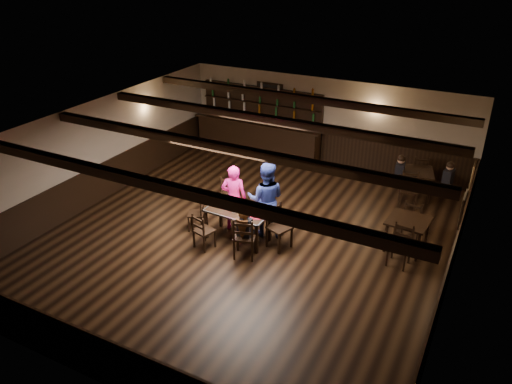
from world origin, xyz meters
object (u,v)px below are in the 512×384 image
at_px(chair_near_left, 201,229).
at_px(woman_pink, 234,198).
at_px(man_blue, 266,199).
at_px(cake, 221,203).
at_px(bar_counter, 259,133).
at_px(chair_near_right, 244,235).
at_px(dining_table, 238,214).

bearing_deg(chair_near_left, woman_pink, 79.68).
height_order(chair_near_left, man_blue, man_blue).
bearing_deg(cake, chair_near_left, -92.37).
bearing_deg(man_blue, bar_counter, -80.97).
height_order(chair_near_right, cake, chair_near_right).
distance_m(chair_near_left, woman_pink, 1.19).
relative_size(woman_pink, cake, 4.85).
height_order(chair_near_right, woman_pink, woman_pink).
bearing_deg(chair_near_right, chair_near_left, -174.64).
bearing_deg(woman_pink, chair_near_left, 60.69).
height_order(dining_table, cake, cake).
bearing_deg(bar_counter, cake, -72.95).
height_order(man_blue, cake, man_blue).
bearing_deg(bar_counter, dining_table, -68.24).
height_order(dining_table, chair_near_left, chair_near_left).
distance_m(chair_near_right, bar_counter, 6.11).
xyz_separation_m(dining_table, chair_near_right, (0.51, -0.63, -0.08)).
bearing_deg(woman_pink, bar_counter, -88.98).
distance_m(chair_near_right, cake, 1.26).
height_order(woman_pink, bar_counter, bar_counter).
xyz_separation_m(chair_near_left, bar_counter, (-1.45, 5.68, 0.21)).
height_order(dining_table, woman_pink, woman_pink).
distance_m(dining_table, cake, 0.52).
height_order(dining_table, man_blue, man_blue).
relative_size(man_blue, bar_counter, 0.42).
xyz_separation_m(man_blue, bar_counter, (-2.43, 4.40, -0.18)).
distance_m(chair_near_left, bar_counter, 5.87).
xyz_separation_m(dining_table, man_blue, (0.45, 0.56, 0.25)).
height_order(man_blue, bar_counter, bar_counter).
distance_m(man_blue, cake, 1.05).
relative_size(dining_table, chair_near_right, 1.50).
xyz_separation_m(chair_near_left, chair_near_right, (1.03, 0.10, 0.07)).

